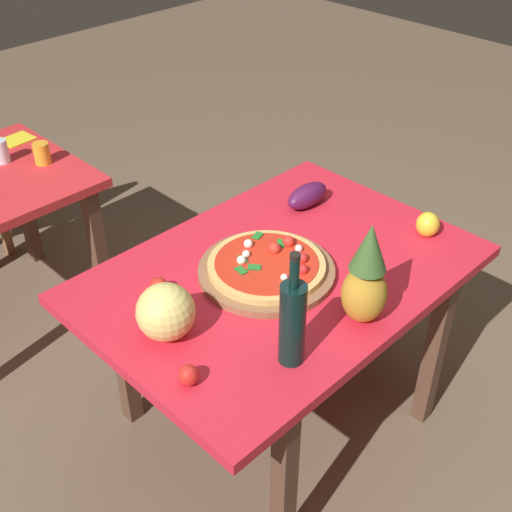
# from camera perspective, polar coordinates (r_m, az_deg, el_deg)

# --- Properties ---
(ground_plane) EXTENTS (10.00, 10.00, 0.00)m
(ground_plane) POSITION_cam_1_polar(r_m,az_deg,el_deg) (2.76, 1.83, -13.67)
(ground_plane) COLOR brown
(display_table) EXTENTS (1.32, 0.93, 0.75)m
(display_table) POSITION_cam_1_polar(r_m,az_deg,el_deg) (2.29, 2.14, -2.86)
(display_table) COLOR brown
(display_table) RESTS_ON ground_plane
(pizza_board) EXTENTS (0.46, 0.46, 0.02)m
(pizza_board) POSITION_cam_1_polar(r_m,az_deg,el_deg) (2.21, 0.91, -1.32)
(pizza_board) COLOR #8B5D3E
(pizza_board) RESTS_ON display_table
(pizza) EXTENTS (0.40, 0.40, 0.06)m
(pizza) POSITION_cam_1_polar(r_m,az_deg,el_deg) (2.20, 1.01, -0.69)
(pizza) COLOR #DFB261
(pizza) RESTS_ON pizza_board
(wine_bottle) EXTENTS (0.08, 0.08, 0.37)m
(wine_bottle) POSITION_cam_1_polar(r_m,az_deg,el_deg) (1.82, 3.19, -5.71)
(wine_bottle) COLOR black
(wine_bottle) RESTS_ON display_table
(pineapple_left) EXTENTS (0.14, 0.14, 0.35)m
(pineapple_left) POSITION_cam_1_polar(r_m,az_deg,el_deg) (1.97, 9.55, -1.96)
(pineapple_left) COLOR #BE8929
(pineapple_left) RESTS_ON display_table
(melon) EXTENTS (0.18, 0.18, 0.18)m
(melon) POSITION_cam_1_polar(r_m,az_deg,el_deg) (1.95, -7.87, -4.85)
(melon) COLOR #EAD773
(melon) RESTS_ON display_table
(bell_pepper) EXTENTS (0.09, 0.09, 0.09)m
(bell_pepper) POSITION_cam_1_polar(r_m,az_deg,el_deg) (2.47, 14.72, 2.68)
(bell_pepper) COLOR yellow
(bell_pepper) RESTS_ON display_table
(eggplant) EXTENTS (0.20, 0.09, 0.09)m
(eggplant) POSITION_cam_1_polar(r_m,az_deg,el_deg) (2.57, 4.49, 5.26)
(eggplant) COLOR #501846
(eggplant) RESTS_ON display_table
(tomato_beside_pepper) EXTENTS (0.06, 0.06, 0.06)m
(tomato_beside_pepper) POSITION_cam_1_polar(r_m,az_deg,el_deg) (1.84, -5.90, -10.29)
(tomato_beside_pepper) COLOR red
(tomato_beside_pepper) RESTS_ON display_table
(tomato_at_corner) EXTENTS (0.06, 0.06, 0.06)m
(tomato_at_corner) POSITION_cam_1_polar(r_m,az_deg,el_deg) (2.14, -8.48, -2.64)
(tomato_at_corner) COLOR red
(tomato_at_corner) RESTS_ON display_table
(tomato_by_bottle) EXTENTS (0.07, 0.07, 0.07)m
(tomato_by_bottle) POSITION_cam_1_polar(r_m,az_deg,el_deg) (2.20, 9.65, -1.39)
(tomato_by_bottle) COLOR red
(tomato_by_bottle) RESTS_ON display_table
(drinking_glass_juice) EXTENTS (0.07, 0.07, 0.09)m
(drinking_glass_juice) POSITION_cam_1_polar(r_m,az_deg,el_deg) (3.02, -18.15, 8.49)
(drinking_glass_juice) COLOR gold
(drinking_glass_juice) RESTS_ON background_table
(drinking_glass_water) EXTENTS (0.06, 0.06, 0.10)m
(drinking_glass_water) POSITION_cam_1_polar(r_m,az_deg,el_deg) (3.09, -21.33, 8.50)
(drinking_glass_water) COLOR silver
(drinking_glass_water) RESTS_ON background_table
(napkin_folded) EXTENTS (0.15, 0.13, 0.01)m
(napkin_folded) POSITION_cam_1_polar(r_m,az_deg,el_deg) (3.30, -20.09, 9.51)
(napkin_folded) COLOR yellow
(napkin_folded) RESTS_ON background_table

